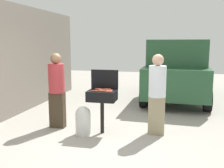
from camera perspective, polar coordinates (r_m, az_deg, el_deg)
ground_plane at (r=5.52m, az=-2.07°, el=-11.50°), size 24.00×24.00×0.00m
house_wall_side at (r=7.30m, az=-21.76°, el=4.83°), size 0.24×8.00×2.96m
bbq_grill at (r=5.54m, az=-2.18°, el=-2.91°), size 0.60×0.44×0.93m
grill_lid_open at (r=5.69m, az=-1.62°, el=1.03°), size 0.60×0.05×0.42m
hot_dog_0 at (r=5.45m, az=-3.08°, el=-1.43°), size 0.13×0.04×0.03m
hot_dog_1 at (r=5.57m, az=-1.37°, el=-1.19°), size 0.13×0.03×0.03m
hot_dog_2 at (r=5.62m, az=-0.92°, el=-1.10°), size 0.13×0.04×0.03m
hot_dog_3 at (r=5.56m, az=-2.31°, el=-1.22°), size 0.13×0.03×0.03m
hot_dog_4 at (r=5.51m, az=-0.64°, el=-1.31°), size 0.13×0.03×0.03m
hot_dog_5 at (r=5.40m, az=-2.11°, el=-1.54°), size 0.13×0.04×0.03m
hot_dog_6 at (r=5.51m, az=-2.07°, el=-1.31°), size 0.13×0.04×0.03m
hot_dog_7 at (r=5.42m, az=-3.96°, el=-1.51°), size 0.13×0.03×0.03m
hot_dog_8 at (r=5.32m, az=-0.69°, el=-1.69°), size 0.13×0.03×0.03m
hot_dog_9 at (r=5.47m, az=-2.16°, el=-1.40°), size 0.13×0.03×0.03m
hot_dog_10 at (r=5.66m, az=-3.02°, el=-1.04°), size 0.13×0.03×0.03m
hot_dog_11 at (r=5.45m, az=-0.55°, el=-1.42°), size 0.13×0.04×0.03m
hot_dog_12 at (r=5.37m, az=-0.63°, el=-1.58°), size 0.13×0.03×0.03m
hot_dog_13 at (r=5.41m, az=-0.64°, el=-1.50°), size 0.13×0.03×0.03m
hot_dog_15 at (r=5.60m, az=-2.66°, el=-1.15°), size 0.13×0.03×0.03m
propane_tank at (r=5.58m, az=-6.35°, el=-7.85°), size 0.32×0.32×0.62m
person_left at (r=6.02m, az=-12.00°, el=-0.81°), size 0.36×0.36×1.71m
person_right at (r=5.52m, az=9.85°, el=-1.65°), size 0.36×0.36×1.71m
parked_minivan at (r=9.18m, az=14.01°, el=3.12°), size 2.16×4.47×2.02m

